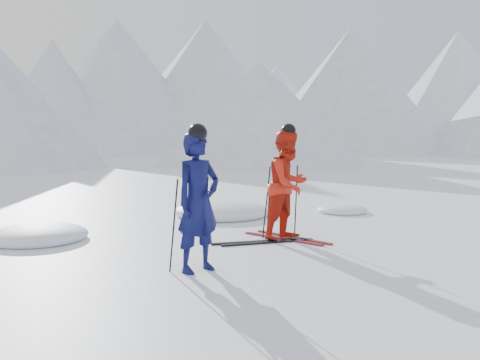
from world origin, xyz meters
TOP-DOWN VIEW (x-y plane):
  - ground at (0.00, 0.00)m, footprint 160.00×160.00m
  - mountain_range at (5.71, 35.31)m, footprint 106.15×62.94m
  - skier_blue at (-3.12, -0.76)m, footprint 0.78×0.60m
  - skier_red at (-0.74, 0.34)m, footprint 1.11×0.96m
  - pole_blue_left at (-3.42, -0.61)m, footprint 0.13×0.09m
  - pole_blue_right at (-2.87, -0.51)m, footprint 0.13×0.08m
  - pole_red_left at (-1.04, 0.59)m, footprint 0.13×0.10m
  - pole_red_right at (-0.44, 0.49)m, footprint 0.13×0.09m
  - ski_worn_left at (-0.86, 0.34)m, footprint 0.57×1.66m
  - ski_worn_right at (-0.62, 0.34)m, footprint 0.45×1.68m
  - ski_loose_a at (-1.37, 0.37)m, footprint 1.66×0.56m
  - ski_loose_b at (-1.27, 0.22)m, footprint 1.67×0.50m
  - snow_lumps at (-1.40, 2.98)m, footprint 8.41×2.81m

SIDE VIEW (x-z plane):
  - ground at x=0.00m, z-range 0.00..0.00m
  - snow_lumps at x=-1.40m, z-range -0.24..0.24m
  - ski_worn_left at x=-0.86m, z-range 0.00..0.03m
  - ski_worn_right at x=-0.62m, z-range 0.00..0.03m
  - ski_loose_a at x=-1.37m, z-range 0.00..0.03m
  - ski_loose_b at x=-1.27m, z-range 0.00..0.03m
  - pole_blue_left at x=-3.42m, z-range 0.00..1.28m
  - pole_blue_right at x=-2.87m, z-range 0.00..1.28m
  - pole_red_right at x=-0.44m, z-range 0.00..1.31m
  - pole_red_left at x=-1.04m, z-range 0.00..1.31m
  - skier_blue at x=-3.12m, z-range 0.00..1.92m
  - skier_red at x=-0.74m, z-range 0.00..1.97m
  - mountain_range at x=5.71m, z-range -1.04..14.49m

